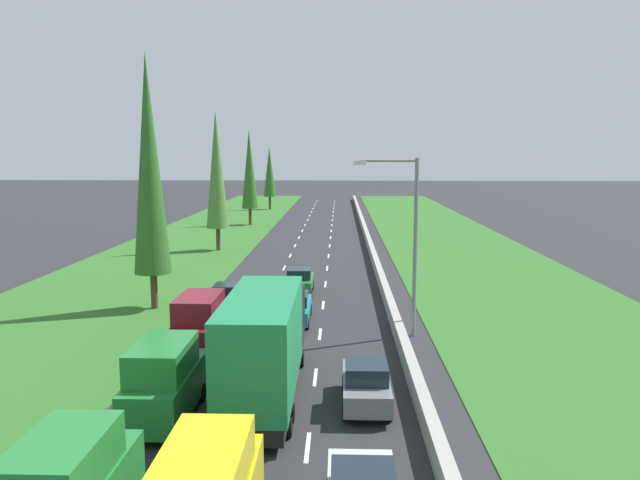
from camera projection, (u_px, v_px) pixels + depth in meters
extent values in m
plane|color=#28282B|center=(314.00, 242.00, 63.47)|extent=(300.00, 300.00, 0.00)
cube|color=#2D6623|center=(195.00, 241.00, 63.87)|extent=(14.00, 140.00, 0.04)
cube|color=#2D6623|center=(450.00, 242.00, 63.00)|extent=(14.00, 140.00, 0.04)
cube|color=#9E9B93|center=(367.00, 238.00, 63.22)|extent=(0.44, 120.00, 0.85)
cube|color=white|center=(198.00, 446.00, 19.00)|extent=(0.14, 2.00, 0.01)
cube|color=white|center=(231.00, 376.00, 24.94)|extent=(0.14, 2.00, 0.01)
cube|color=white|center=(252.00, 334.00, 30.87)|extent=(0.14, 2.00, 0.01)
cube|color=white|center=(266.00, 305.00, 36.81)|extent=(0.14, 2.00, 0.01)
cube|color=white|center=(276.00, 284.00, 42.74)|extent=(0.14, 2.00, 0.01)
cube|color=white|center=(284.00, 268.00, 48.68)|extent=(0.14, 2.00, 0.01)
cube|color=white|center=(290.00, 256.00, 54.62)|extent=(0.14, 2.00, 0.01)
cube|color=white|center=(295.00, 246.00, 60.55)|extent=(0.14, 2.00, 0.01)
cube|color=white|center=(299.00, 238.00, 66.49)|extent=(0.14, 2.00, 0.01)
cube|color=white|center=(302.00, 231.00, 72.43)|extent=(0.14, 2.00, 0.01)
cube|color=white|center=(305.00, 225.00, 78.36)|extent=(0.14, 2.00, 0.01)
cube|color=white|center=(308.00, 220.00, 84.30)|extent=(0.14, 2.00, 0.01)
cube|color=white|center=(310.00, 216.00, 90.24)|extent=(0.14, 2.00, 0.01)
cube|color=white|center=(312.00, 212.00, 96.17)|extent=(0.14, 2.00, 0.01)
cube|color=white|center=(313.00, 209.00, 102.11)|extent=(0.14, 2.00, 0.01)
cube|color=white|center=(315.00, 206.00, 108.04)|extent=(0.14, 2.00, 0.01)
cube|color=white|center=(316.00, 203.00, 113.98)|extent=(0.14, 2.00, 0.01)
cube|color=white|center=(317.00, 201.00, 119.92)|extent=(0.14, 2.00, 0.01)
cube|color=white|center=(308.00, 447.00, 18.89)|extent=(0.14, 2.00, 0.01)
cube|color=white|center=(315.00, 377.00, 24.82)|extent=(0.14, 2.00, 0.01)
cube|color=white|center=(320.00, 334.00, 30.76)|extent=(0.14, 2.00, 0.01)
cube|color=white|center=(323.00, 305.00, 36.70)|extent=(0.14, 2.00, 0.01)
cube|color=white|center=(325.00, 284.00, 42.63)|extent=(0.14, 2.00, 0.01)
cube|color=white|center=(327.00, 268.00, 48.57)|extent=(0.14, 2.00, 0.01)
cube|color=white|center=(329.00, 256.00, 54.50)|extent=(0.14, 2.00, 0.01)
cube|color=white|center=(330.00, 246.00, 60.44)|extent=(0.14, 2.00, 0.01)
cube|color=white|center=(331.00, 238.00, 66.38)|extent=(0.14, 2.00, 0.01)
cube|color=white|center=(331.00, 231.00, 72.31)|extent=(0.14, 2.00, 0.01)
cube|color=white|center=(332.00, 225.00, 78.25)|extent=(0.14, 2.00, 0.01)
cube|color=white|center=(332.00, 220.00, 84.19)|extent=(0.14, 2.00, 0.01)
cube|color=white|center=(333.00, 216.00, 90.12)|extent=(0.14, 2.00, 0.01)
cube|color=white|center=(333.00, 212.00, 96.06)|extent=(0.14, 2.00, 0.01)
cube|color=white|center=(334.00, 209.00, 102.00)|extent=(0.14, 2.00, 0.01)
cube|color=white|center=(334.00, 206.00, 107.93)|extent=(0.14, 2.00, 0.01)
cube|color=white|center=(334.00, 203.00, 113.87)|extent=(0.14, 2.00, 0.01)
cube|color=white|center=(335.00, 201.00, 119.80)|extent=(0.14, 2.00, 0.01)
cube|color=#237A33|center=(62.00, 461.00, 13.57)|extent=(1.80, 3.10, 1.10)
cube|color=yellow|center=(205.00, 467.00, 13.32)|extent=(1.80, 3.10, 1.10)
cube|color=slate|center=(366.00, 387.00, 21.96)|extent=(1.68, 3.90, 0.76)
cube|color=#19232D|center=(366.00, 372.00, 21.57)|extent=(1.52, 1.60, 0.64)
cylinder|color=black|center=(345.00, 384.00, 23.24)|extent=(0.22, 0.64, 0.64)
cylinder|color=black|center=(384.00, 385.00, 23.19)|extent=(0.22, 0.64, 0.64)
cylinder|color=black|center=(345.00, 411.00, 20.85)|extent=(0.22, 0.64, 0.64)
cylinder|color=black|center=(389.00, 411.00, 20.80)|extent=(0.22, 0.64, 0.64)
cube|color=#237A33|center=(166.00, 390.00, 20.88)|extent=(1.90, 4.90, 1.40)
cube|color=#237A33|center=(162.00, 358.00, 20.40)|extent=(1.80, 3.10, 1.10)
cylinder|color=black|center=(156.00, 392.00, 22.51)|extent=(0.22, 0.64, 0.64)
cylinder|color=black|center=(201.00, 392.00, 22.45)|extent=(0.22, 0.64, 0.64)
cylinder|color=black|center=(127.00, 428.00, 19.50)|extent=(0.22, 0.64, 0.64)
cylinder|color=black|center=(180.00, 429.00, 19.44)|extent=(0.22, 0.64, 0.64)
cube|color=black|center=(266.00, 381.00, 22.80)|extent=(2.20, 9.40, 0.56)
cube|color=black|center=(276.00, 317.00, 26.15)|extent=(2.40, 2.20, 2.50)
cube|color=#1E7F47|center=(262.00, 341.00, 21.44)|extent=(2.44, 7.20, 3.30)
cylinder|color=black|center=(250.00, 359.00, 26.14)|extent=(0.22, 0.64, 0.64)
cylinder|color=black|center=(301.00, 359.00, 26.07)|extent=(0.22, 0.64, 0.64)
cylinder|color=black|center=(227.00, 412.00, 20.72)|extent=(0.22, 0.64, 0.64)
cylinder|color=black|center=(291.00, 413.00, 20.65)|extent=(0.22, 0.64, 0.64)
cylinder|color=black|center=(220.00, 426.00, 19.65)|extent=(0.22, 0.64, 0.64)
cylinder|color=black|center=(289.00, 427.00, 19.58)|extent=(0.22, 0.64, 0.64)
cube|color=maroon|center=(201.00, 332.00, 27.71)|extent=(1.90, 4.90, 1.40)
cube|color=maroon|center=(199.00, 307.00, 27.24)|extent=(1.80, 3.10, 1.10)
cylinder|color=black|center=(191.00, 336.00, 29.34)|extent=(0.22, 0.64, 0.64)
cylinder|color=black|center=(226.00, 337.00, 29.29)|extent=(0.22, 0.64, 0.64)
cylinder|color=black|center=(174.00, 357.00, 26.34)|extent=(0.22, 0.64, 0.64)
cylinder|color=black|center=(213.00, 358.00, 26.28)|extent=(0.22, 0.64, 0.64)
cube|color=teal|center=(294.00, 310.00, 33.00)|extent=(1.76, 4.50, 0.72)
cube|color=#19232D|center=(294.00, 299.00, 32.75)|extent=(1.56, 1.90, 0.60)
cylinder|color=black|center=(282.00, 309.00, 34.45)|extent=(0.22, 0.64, 0.64)
cylinder|color=black|center=(310.00, 310.00, 34.40)|extent=(0.22, 0.64, 0.64)
cylinder|color=black|center=(277.00, 323.00, 31.69)|extent=(0.22, 0.64, 0.64)
cylinder|color=black|center=(307.00, 323.00, 31.64)|extent=(0.22, 0.64, 0.64)
cube|color=#237A33|center=(300.00, 283.00, 39.76)|extent=(1.68, 3.90, 0.76)
cube|color=#19232D|center=(300.00, 274.00, 39.36)|extent=(1.52, 1.60, 0.64)
cylinder|color=black|center=(290.00, 285.00, 41.03)|extent=(0.22, 0.64, 0.64)
cylinder|color=black|center=(312.00, 285.00, 40.98)|extent=(0.22, 0.64, 0.64)
cylinder|color=black|center=(287.00, 293.00, 38.64)|extent=(0.22, 0.64, 0.64)
cylinder|color=black|center=(310.00, 293.00, 38.59)|extent=(0.22, 0.64, 0.64)
cube|color=black|center=(229.00, 300.00, 35.02)|extent=(1.68, 3.90, 0.76)
cube|color=#19232D|center=(227.00, 290.00, 34.63)|extent=(1.52, 1.60, 0.64)
cylinder|color=black|center=(220.00, 302.00, 36.30)|extent=(0.22, 0.64, 0.64)
cylinder|color=black|center=(245.00, 302.00, 36.25)|extent=(0.22, 0.64, 0.64)
cylinder|color=black|center=(212.00, 312.00, 33.90)|extent=(0.22, 0.64, 0.64)
cylinder|color=black|center=(238.00, 312.00, 33.86)|extent=(0.22, 0.64, 0.64)
cylinder|color=#4C3823|center=(154.00, 291.00, 35.71)|extent=(0.41, 0.41, 2.20)
cone|color=#2D6623|center=(149.00, 165.00, 34.65)|extent=(2.17, 2.17, 12.75)
cylinder|color=#4C3823|center=(218.00, 239.00, 57.47)|extent=(0.40, 0.40, 2.20)
cone|color=#4C7F38|center=(217.00, 170.00, 56.53)|extent=(2.13, 2.13, 11.06)
cylinder|color=#4C3823|center=(250.00, 217.00, 78.29)|extent=(0.40, 0.40, 2.20)
cone|color=#2D6623|center=(249.00, 169.00, 77.42)|extent=(2.11, 2.11, 10.09)
cylinder|color=#4C3823|center=(270.00, 203.00, 100.25)|extent=(0.39, 0.39, 2.20)
cone|color=#2D6623|center=(270.00, 172.00, 99.52)|extent=(2.06, 2.06, 8.15)
cylinder|color=gray|center=(415.00, 249.00, 29.89)|extent=(0.20, 0.20, 9.00)
cylinder|color=gray|center=(389.00, 161.00, 29.32)|extent=(2.80, 0.12, 0.12)
cube|color=silver|center=(360.00, 163.00, 29.38)|extent=(0.60, 0.28, 0.20)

